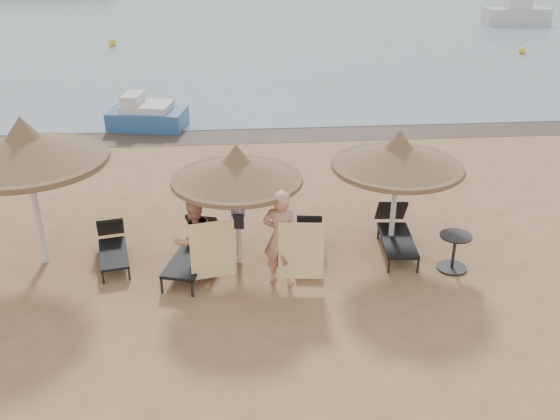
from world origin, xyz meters
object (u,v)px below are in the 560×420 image
at_px(palapa_left, 25,148).
at_px(palapa_center, 237,170).
at_px(lounger_far_left, 113,246).
at_px(person_right, 281,231).
at_px(palapa_right, 398,156).
at_px(lounger_near_left, 194,249).
at_px(pedal_boat, 147,115).
at_px(side_table, 454,253).
at_px(lounger_far_right, 395,232).
at_px(lounger_near_right, 309,241).
at_px(person_left, 194,234).

distance_m(palapa_left, palapa_center, 3.97).
height_order(lounger_far_left, person_right, person_right).
height_order(palapa_right, person_right, palapa_right).
height_order(lounger_near_left, pedal_boat, pedal_boat).
bearing_deg(person_right, side_table, -154.15).
bearing_deg(palapa_center, lounger_far_right, 5.89).
distance_m(palapa_center, lounger_far_left, 3.08).
xyz_separation_m(lounger_near_right, person_left, (-2.29, -0.74, 0.66)).
xyz_separation_m(palapa_right, person_left, (-4.02, -0.81, -1.12)).
distance_m(lounger_near_left, person_left, 0.76).
bearing_deg(person_right, palapa_center, -25.30).
relative_size(palapa_right, lounger_near_right, 1.61).
bearing_deg(person_right, pedal_boat, -48.04).
bearing_deg(lounger_far_left, side_table, -19.51).
relative_size(palapa_left, pedal_boat, 1.17).
relative_size(lounger_far_left, person_right, 0.76).
height_order(palapa_left, palapa_center, palapa_left).
xyz_separation_m(lounger_far_left, person_left, (1.71, -0.86, 0.65)).
bearing_deg(person_left, palapa_right, 164.07).
distance_m(lounger_near_left, person_right, 1.97).
distance_m(lounger_far_left, lounger_near_left, 1.71).
relative_size(lounger_near_right, side_table, 2.18).
bearing_deg(lounger_far_right, lounger_near_left, -169.63).
distance_m(lounger_near_right, lounger_far_right, 1.85).
height_order(palapa_center, person_right, palapa_center).
bearing_deg(palapa_left, side_table, -6.75).
xyz_separation_m(lounger_near_left, pedal_boat, (-1.92, 9.14, 0.02)).
xyz_separation_m(lounger_near_left, lounger_near_right, (2.33, 0.26, -0.08)).
bearing_deg(lounger_far_right, lounger_far_left, -174.98).
height_order(person_left, pedal_boat, person_left).
xyz_separation_m(side_table, pedal_boat, (-7.03, 9.67, 0.06)).
height_order(lounger_far_left, person_left, person_left).
distance_m(palapa_center, lounger_near_right, 2.23).
relative_size(palapa_center, lounger_far_left, 1.50).
bearing_deg(lounger_near_left, lounger_near_right, 22.51).
height_order(palapa_left, palapa_right, palapa_left).
xyz_separation_m(lounger_far_left, lounger_far_right, (5.84, 0.03, 0.06)).
xyz_separation_m(lounger_near_right, pedal_boat, (-4.25, 8.88, 0.10)).
height_order(palapa_right, lounger_far_left, palapa_right).
relative_size(side_table, person_left, 0.39).
bearing_deg(lounger_far_left, palapa_right, -12.25).
xyz_separation_m(palapa_right, pedal_boat, (-5.99, 8.80, -1.68)).
xyz_separation_m(palapa_center, lounger_far_right, (3.28, 0.34, -1.63)).
distance_m(palapa_right, lounger_near_right, 2.49).
bearing_deg(lounger_near_left, lounger_far_left, -176.70).
height_order(palapa_center, side_table, palapa_center).
bearing_deg(side_table, lounger_far_right, 134.32).
relative_size(palapa_center, lounger_far_right, 1.31).
bearing_deg(palapa_left, lounger_near_left, -7.97).
xyz_separation_m(lounger_near_left, person_right, (1.66, -0.77, 0.73)).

